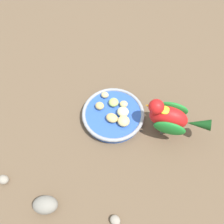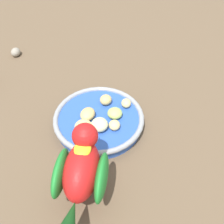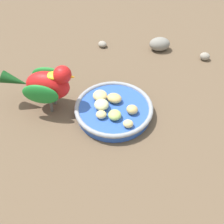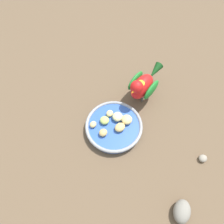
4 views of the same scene
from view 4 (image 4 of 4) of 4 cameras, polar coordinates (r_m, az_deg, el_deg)
The scene contains 12 objects.
ground_plane at distance 0.68m, azimuth 1.48°, elevation -5.44°, with size 4.00×4.00×0.00m, color brown.
feeding_bowl at distance 0.67m, azimuth 0.56°, elevation -4.28°, with size 0.20×0.20×0.03m.
apple_piece_0 at distance 0.67m, azimuth 1.66°, elevation -1.39°, with size 0.04×0.04×0.02m, color beige.
apple_piece_1 at distance 0.65m, azimuth 2.35°, elevation -4.53°, with size 0.04×0.03×0.02m, color tan.
apple_piece_2 at distance 0.64m, azimuth -2.64°, elevation -6.11°, with size 0.03×0.03×0.02m, color tan.
apple_piece_3 at distance 0.68m, azimuth -0.39°, elevation -0.30°, with size 0.03×0.02×0.02m, color #E5C67F.
apple_piece_4 at distance 0.66m, azimuth -2.21°, elevation -2.45°, with size 0.03×0.03×0.02m, color #B2CC66.
apple_piece_5 at distance 0.66m, azimuth 4.38°, elevation -2.24°, with size 0.04×0.04×0.02m, color #E5C67F.
apple_piece_6 at distance 0.66m, azimuth -5.60°, elevation -3.67°, with size 0.02×0.02×0.02m, color #E5C67F.
parrot at distance 0.70m, azimuth 9.09°, elevation 7.89°, with size 0.12×0.18×0.14m.
rock_large at distance 0.63m, azimuth 19.98°, elevation -25.90°, with size 0.06×0.05×0.04m, color gray.
pebble_0 at distance 0.70m, azimuth 25.29°, elevation -12.30°, with size 0.03×0.02×0.02m, color gray.
Camera 4 is at (-0.25, 0.15, 0.62)m, focal length 30.90 mm.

